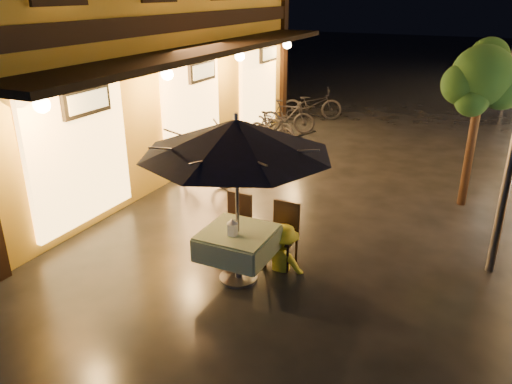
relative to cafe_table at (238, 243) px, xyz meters
The scene contains 17 objects.
ground 0.68m from the cafe_table, 28.07° to the right, with size 90.00×90.00×0.00m, color black.
west_building 7.33m from the cafe_table, 144.68° to the left, with size 5.90×11.40×7.40m.
street_tree 5.45m from the cafe_table, 57.90° to the left, with size 1.43×1.20×3.15m.
cafe_table is the anchor object (origin of this frame).
patio_umbrella 1.56m from the cafe_table, 14.04° to the right, with size 2.62×2.62×2.46m.
cafe_chair_left 0.84m from the cafe_table, 118.51° to the left, with size 0.42×0.42×0.97m.
cafe_chair_right 0.84m from the cafe_table, 61.49° to the left, with size 0.42×0.42×0.97m.
table_lantern 0.36m from the cafe_table, 90.00° to the right, with size 0.16×0.16×0.25m.
person_orange 0.73m from the cafe_table, 129.13° to the left, with size 0.66×0.51×1.35m, color #C53F17.
person_yellow 0.74m from the cafe_table, 51.73° to the left, with size 0.89×0.51×1.38m, color yellow.
bicycle_0 3.92m from the cafe_table, 129.87° to the left, with size 0.62×1.78×0.93m, color black.
bicycle_1 5.44m from the cafe_table, 113.13° to the left, with size 0.46×1.63×0.98m, color black.
bicycle_2 5.36m from the cafe_table, 114.47° to the left, with size 0.56×1.60×0.84m, color black.
bicycle_3 6.73m from the cafe_table, 109.72° to the left, with size 0.43×1.52×0.92m, color black.
bicycle_4 7.44m from the cafe_table, 109.70° to the left, with size 0.58×1.68×0.88m, color black.
bicycle_5 8.12m from the cafe_table, 107.15° to the left, with size 0.46×1.61×0.97m, color black.
bicycle_6 9.92m from the cafe_table, 103.45° to the left, with size 0.67×1.92×1.01m, color black.
Camera 1 is at (2.63, -5.40, 3.93)m, focal length 35.00 mm.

